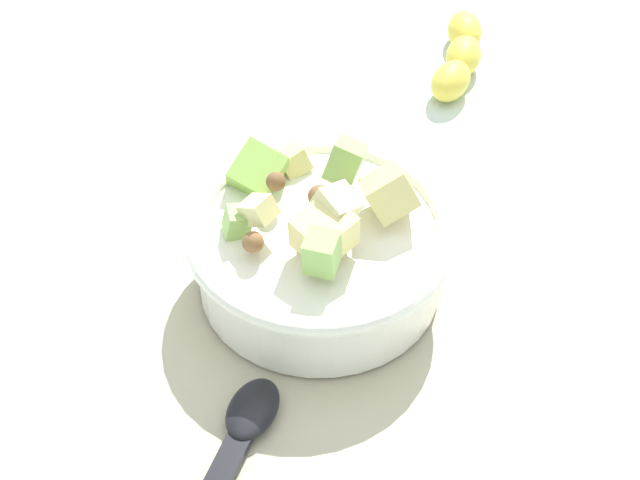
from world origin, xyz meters
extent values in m
plane|color=silver|center=(0.00, 0.00, 0.00)|extent=(2.40, 2.40, 0.00)
cube|color=#BCB299|center=(0.00, 0.00, 0.00)|extent=(0.41, 0.34, 0.01)
cylinder|color=white|center=(0.01, 0.01, 0.04)|extent=(0.20, 0.20, 0.06)
torus|color=white|center=(0.01, 0.01, 0.07)|extent=(0.21, 0.21, 0.02)
cube|color=#93C160|center=(0.00, 0.07, 0.08)|extent=(0.02, 0.03, 0.03)
sphere|color=brown|center=(0.01, 0.01, 0.10)|extent=(0.03, 0.03, 0.03)
cube|color=#8CB74C|center=(0.06, 0.06, 0.08)|extent=(0.06, 0.05, 0.05)
sphere|color=brown|center=(-0.02, 0.05, 0.08)|extent=(0.02, 0.03, 0.03)
cube|color=#93C160|center=(-0.04, 0.00, 0.09)|extent=(0.03, 0.03, 0.03)
cube|color=#E5D684|center=(-0.02, 0.00, 0.09)|extent=(0.06, 0.05, 0.04)
sphere|color=brown|center=(0.03, 0.04, 0.09)|extent=(0.02, 0.02, 0.02)
cube|color=#E5D684|center=(0.08, 0.04, 0.07)|extent=(0.04, 0.04, 0.03)
cube|color=beige|center=(0.00, 0.05, 0.09)|extent=(0.03, 0.03, 0.03)
cube|color=#E5D684|center=(0.03, -0.05, 0.09)|extent=(0.05, 0.05, 0.05)
cube|color=beige|center=(0.00, -0.01, 0.10)|extent=(0.04, 0.05, 0.04)
cube|color=#93C160|center=(0.06, -0.01, 0.09)|extent=(0.04, 0.04, 0.04)
ellipsoid|color=black|center=(-0.13, 0.04, 0.01)|extent=(0.06, 0.05, 0.01)
ellipsoid|color=yellow|center=(0.28, -0.10, 0.02)|extent=(0.07, 0.06, 0.04)
ellipsoid|color=yellow|center=(0.32, -0.12, 0.02)|extent=(0.06, 0.04, 0.04)
ellipsoid|color=yellow|center=(0.37, -0.12, 0.02)|extent=(0.06, 0.04, 0.04)
camera|label=1|loc=(-0.52, -0.04, 0.60)|focal=54.22mm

